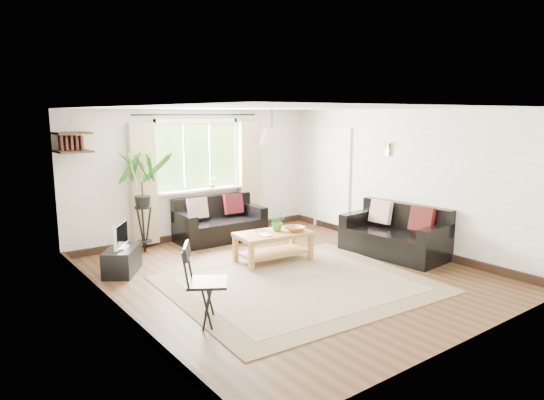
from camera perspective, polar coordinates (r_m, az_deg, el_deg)
floor at (r=7.19m, az=1.93°, el=-8.72°), size 5.50×5.50×0.00m
ceiling at (r=6.80m, az=2.05°, el=10.77°), size 5.50×5.50×0.00m
wall_back at (r=9.18m, az=-8.81°, el=3.00°), size 5.00×0.02×2.40m
wall_front at (r=5.09m, az=21.73°, el=-3.37°), size 5.00×0.02×2.40m
wall_left at (r=5.70m, az=-18.03°, el=-1.74°), size 0.02×5.50×2.40m
wall_right at (r=8.67m, az=15.02°, el=2.35°), size 0.02×5.50×2.40m
rug at (r=6.78m, az=3.18°, el=-9.85°), size 3.55×3.10×0.02m
window at (r=9.11m, az=-8.75°, el=5.16°), size 2.50×0.16×2.16m
door at (r=9.80m, az=7.06°, el=2.32°), size 0.06×0.96×2.06m
corner_shelf at (r=8.07m, az=-22.41°, el=6.30°), size 0.50×0.50×0.34m
pendant_lamp at (r=7.13m, az=0.00°, el=7.94°), size 0.36×0.36×0.54m
wall_sconce at (r=8.75m, az=13.35°, el=6.05°), size 0.12×0.12×0.28m
sofa_back at (r=9.03m, az=-6.12°, el=-2.36°), size 1.64×0.86×0.76m
sofa_right at (r=8.27m, az=14.17°, el=-3.63°), size 1.75×0.98×0.80m
coffee_table at (r=7.71m, az=0.15°, el=-5.54°), size 1.23×0.76×0.48m
table_plant at (r=7.72m, az=0.63°, el=-2.55°), size 0.31×0.29×0.30m
bowl at (r=7.73m, az=2.72°, el=-3.40°), size 0.32×0.32×0.07m
book_a at (r=7.42m, az=-1.42°, el=-4.20°), size 0.18×0.24×0.02m
book_b at (r=7.65m, az=-1.85°, el=-3.75°), size 0.21×0.25×0.02m
tv_stand at (r=7.50m, az=-17.22°, el=-6.84°), size 0.74×0.81×0.38m
tv at (r=7.40m, az=-17.38°, el=-3.86°), size 0.47×0.55×0.42m
palm_stand at (r=8.37m, az=-14.94°, el=-0.33°), size 0.76×0.76×1.70m
folding_chair at (r=5.50m, az=-7.59°, el=-9.77°), size 0.66×0.66×0.92m
sill_plant at (r=9.22m, az=-7.06°, el=2.22°), size 0.14×0.10×0.27m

